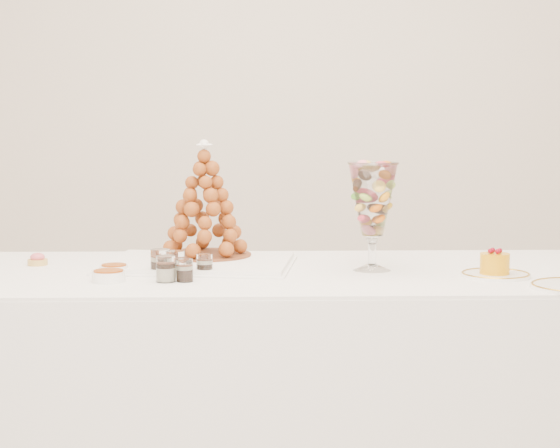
{
  "coord_description": "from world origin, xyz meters",
  "views": [
    {
      "loc": [
        0.17,
        -2.54,
        1.25
      ],
      "look_at": [
        0.06,
        0.22,
        0.94
      ],
      "focal_mm": 60.0,
      "sensor_mm": 36.0,
      "label": 1
    }
  ],
  "objects": [
    {
      "name": "buffet_table",
      "position": [
        0.14,
        0.23,
        0.4
      ],
      "size": [
        2.15,
        0.97,
        0.8
      ],
      "rotation": [
        0.0,
        0.0,
        0.06
      ],
      "color": "white",
      "rests_on": "ground"
    },
    {
      "name": "lace_tray",
      "position": [
        -0.19,
        0.3,
        0.81
      ],
      "size": [
        0.58,
        0.45,
        0.02
      ],
      "primitive_type": "cube",
      "rotation": [
        0.0,
        0.0,
        -0.07
      ],
      "color": "white",
      "rests_on": "buffet_table"
    },
    {
      "name": "macaron_vase",
      "position": [
        0.34,
        0.24,
        1.01
      ],
      "size": [
        0.15,
        0.15,
        0.32
      ],
      "color": "white",
      "rests_on": "buffet_table"
    },
    {
      "name": "cake_plate",
      "position": [
        0.69,
        0.14,
        0.8
      ],
      "size": [
        0.2,
        0.2,
        0.01
      ],
      "primitive_type": "cylinder",
      "color": "white",
      "rests_on": "buffet_table"
    },
    {
      "name": "pink_tart",
      "position": [
        -0.69,
        0.3,
        0.82
      ],
      "size": [
        0.06,
        0.06,
        0.04
      ],
      "color": "tan",
      "rests_on": "buffet_table"
    },
    {
      "name": "verrine_a",
      "position": [
        -0.28,
        0.13,
        0.84
      ],
      "size": [
        0.07,
        0.07,
        0.08
      ],
      "primitive_type": "cylinder",
      "rotation": [
        0.0,
        0.0,
        -0.3
      ],
      "color": "white",
      "rests_on": "buffet_table"
    },
    {
      "name": "verrine_b",
      "position": [
        -0.23,
        0.11,
        0.84
      ],
      "size": [
        0.07,
        0.07,
        0.07
      ],
      "primitive_type": "cylinder",
      "rotation": [
        0.0,
        0.0,
        0.27
      ],
      "color": "white",
      "rests_on": "buffet_table"
    },
    {
      "name": "verrine_c",
      "position": [
        -0.15,
        0.13,
        0.83
      ],
      "size": [
        0.05,
        0.05,
        0.06
      ],
      "primitive_type": "cylinder",
      "rotation": [
        0.0,
        0.0,
        0.01
      ],
      "color": "white",
      "rests_on": "buffet_table"
    },
    {
      "name": "verrine_d",
      "position": [
        -0.25,
        0.02,
        0.84
      ],
      "size": [
        0.06,
        0.06,
        0.07
      ],
      "primitive_type": "cylinder",
      "rotation": [
        0.0,
        0.0,
        -0.02
      ],
      "color": "white",
      "rests_on": "buffet_table"
    },
    {
      "name": "verrine_e",
      "position": [
        -0.19,
        0.02,
        0.83
      ],
      "size": [
        0.05,
        0.05,
        0.06
      ],
      "primitive_type": "cylinder",
      "rotation": [
        0.0,
        0.0,
        -0.2
      ],
      "color": "white",
      "rests_on": "buffet_table"
    },
    {
      "name": "ramekin_back",
      "position": [
        -0.42,
        0.14,
        0.81
      ],
      "size": [
        0.08,
        0.08,
        0.03
      ],
      "primitive_type": "cylinder",
      "color": "white",
      "rests_on": "buffet_table"
    },
    {
      "name": "ramekin_front",
      "position": [
        -0.41,
        0.01,
        0.81
      ],
      "size": [
        0.09,
        0.09,
        0.03
      ],
      "primitive_type": "cylinder",
      "color": "white",
      "rests_on": "buffet_table"
    },
    {
      "name": "croquembouche",
      "position": [
        -0.18,
        0.4,
        1.0
      ],
      "size": [
        0.29,
        0.29,
        0.37
      ],
      "rotation": [
        0.0,
        0.0,
        -0.01
      ],
      "color": "brown",
      "rests_on": "lace_tray"
    },
    {
      "name": "mousse_cake",
      "position": [
        0.68,
        0.13,
        0.84
      ],
      "size": [
        0.08,
        0.08,
        0.07
      ],
      "color": "orange",
      "rests_on": "cake_plate"
    }
  ]
}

